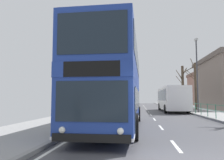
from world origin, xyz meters
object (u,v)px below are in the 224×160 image
Objects in this scene: double_decker_bus_main at (115,84)px; bare_tree_far_00 at (183,85)px; bare_tree_far_02 at (195,85)px; background_building_01 at (218,88)px; background_bus_far_lane at (172,98)px; street_lamp_far_side at (197,69)px.

bare_tree_far_00 reaches higher than double_decker_bus_main.
background_building_01 is (10.61, 22.33, 0.51)m from bare_tree_far_02.
bare_tree_far_00 reaches higher than background_bus_far_lane.
background_building_01 reaches higher than double_decker_bus_main.
background_building_01 is at bearing 67.33° from street_lamp_far_side.
background_building_01 is at bearing 64.58° from bare_tree_far_02.
background_bus_far_lane is 5.32m from street_lamp_far_side.
bare_tree_far_00 is (3.09, 8.51, 2.10)m from background_bus_far_lane.
bare_tree_far_02 reaches higher than double_decker_bus_main.
background_building_01 is (14.16, 24.99, 2.38)m from background_bus_far_lane.
background_building_01 is (11.07, 16.48, 0.27)m from bare_tree_far_00.
double_decker_bus_main is 1.66× the size of bare_tree_far_02.
background_bus_far_lane is at bearing -143.21° from bare_tree_far_02.
bare_tree_far_02 is (3.55, 2.65, 1.86)m from background_bus_far_lane.
bare_tree_far_02 is 0.39× the size of background_building_01.
double_decker_bus_main is 14.73m from street_lamp_far_side.
double_decker_bus_main is at bearing -115.80° from bare_tree_far_02.
bare_tree_far_02 is at bearing 64.20° from double_decker_bus_main.
background_bus_far_lane is 9.29m from bare_tree_far_00.
double_decker_bus_main is 45.53m from background_building_01.
double_decker_bus_main is at bearing -121.86° from street_lamp_far_side.
double_decker_bus_main is 1.09× the size of background_bus_far_lane.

